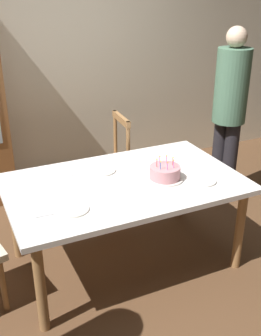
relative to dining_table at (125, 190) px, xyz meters
The scene contains 11 objects.
ground 0.65m from the dining_table, ahead, with size 6.40×6.40×0.00m, color brown.
back_wall 1.96m from the dining_table, 90.00° to the left, with size 6.40×0.10×2.60m, color beige.
dining_table is the anchor object (origin of this frame).
birthday_cake 0.33m from the dining_table, 18.42° to the right, with size 0.28×0.28×0.17m.
plate_near_celebrant 0.55m from the dining_table, 153.36° to the right, with size 0.22×0.22×0.01m, color white.
plate_far_side 0.27m from the dining_table, 109.92° to the left, with size 0.22×0.22×0.01m, color white.
plate_near_guest 0.58m from the dining_table, 24.69° to the right, with size 0.22×0.22×0.01m, color white.
fork_near_celebrant 0.69m from the dining_table, 159.61° to the right, with size 0.18×0.02×0.01m, color silver.
fork_far_side 0.36m from the dining_table, 134.05° to the left, with size 0.18×0.02×0.01m, color silver.
chair_spindle_back 0.89m from the dining_table, 78.28° to the left, with size 0.47×0.47×0.95m.
person_guest 1.52m from the dining_table, 22.49° to the left, with size 0.32×0.32×1.73m.
Camera 1 is at (-1.12, -2.52, 2.10)m, focal length 43.91 mm.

